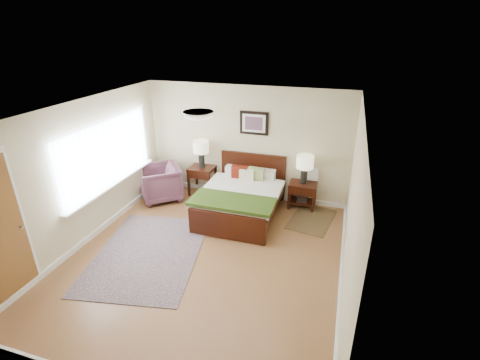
# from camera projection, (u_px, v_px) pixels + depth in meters

# --- Properties ---
(floor) EXTENTS (5.00, 5.00, 0.00)m
(floor) POSITION_uv_depth(u_px,v_px,m) (205.00, 257.00, 5.93)
(floor) COLOR brown
(floor) RESTS_ON ground
(back_wall) EXTENTS (4.50, 0.04, 2.50)m
(back_wall) POSITION_uv_depth(u_px,v_px,m) (247.00, 143.00, 7.60)
(back_wall) COLOR #C7BA90
(back_wall) RESTS_ON ground
(front_wall) EXTENTS (4.50, 0.04, 2.50)m
(front_wall) POSITION_uv_depth(u_px,v_px,m) (98.00, 303.00, 3.24)
(front_wall) COLOR #C7BA90
(front_wall) RESTS_ON ground
(left_wall) EXTENTS (0.04, 5.00, 2.50)m
(left_wall) POSITION_uv_depth(u_px,v_px,m) (82.00, 174.00, 6.02)
(left_wall) COLOR #C7BA90
(left_wall) RESTS_ON ground
(right_wall) EXTENTS (0.04, 5.00, 2.50)m
(right_wall) POSITION_uv_depth(u_px,v_px,m) (352.00, 212.00, 4.81)
(right_wall) COLOR #C7BA90
(right_wall) RESTS_ON ground
(ceiling) EXTENTS (4.50, 5.00, 0.02)m
(ceiling) POSITION_uv_depth(u_px,v_px,m) (198.00, 111.00, 4.91)
(ceiling) COLOR white
(ceiling) RESTS_ON back_wall
(window) EXTENTS (0.11, 2.72, 1.32)m
(window) POSITION_uv_depth(u_px,v_px,m) (109.00, 155.00, 6.57)
(window) COLOR silver
(window) RESTS_ON left_wall
(ceil_fixture) EXTENTS (0.44, 0.44, 0.08)m
(ceil_fixture) POSITION_uv_depth(u_px,v_px,m) (198.00, 114.00, 4.92)
(ceil_fixture) COLOR white
(ceil_fixture) RESTS_ON ceiling
(bed) EXTENTS (1.59, 1.90, 1.03)m
(bed) POSITION_uv_depth(u_px,v_px,m) (241.00, 194.00, 7.05)
(bed) COLOR #330F07
(bed) RESTS_ON ground
(wall_art) EXTENTS (0.62, 0.05, 0.50)m
(wall_art) POSITION_uv_depth(u_px,v_px,m) (254.00, 123.00, 7.33)
(wall_art) COLOR black
(wall_art) RESTS_ON back_wall
(nightstand_left) EXTENTS (0.55, 0.50, 0.66)m
(nightstand_left) POSITION_uv_depth(u_px,v_px,m) (202.00, 172.00, 7.93)
(nightstand_left) COLOR #330F07
(nightstand_left) RESTS_ON ground
(nightstand_right) EXTENTS (0.57, 0.43, 0.56)m
(nightstand_right) POSITION_uv_depth(u_px,v_px,m) (302.00, 193.00, 7.40)
(nightstand_right) COLOR #330F07
(nightstand_right) RESTS_ON ground
(lamp_left) EXTENTS (0.35, 0.35, 0.61)m
(lamp_left) POSITION_uv_depth(u_px,v_px,m) (201.00, 149.00, 7.73)
(lamp_left) COLOR black
(lamp_left) RESTS_ON nightstand_left
(lamp_right) EXTENTS (0.35, 0.35, 0.61)m
(lamp_right) POSITION_uv_depth(u_px,v_px,m) (305.00, 164.00, 7.14)
(lamp_right) COLOR black
(lamp_right) RESTS_ON nightstand_right
(armchair) EXTENTS (1.19, 1.19, 0.78)m
(armchair) POSITION_uv_depth(u_px,v_px,m) (160.00, 183.00, 7.75)
(armchair) COLOR #593140
(armchair) RESTS_ON ground
(rug_persian) EXTENTS (2.13, 2.70, 0.01)m
(rug_persian) POSITION_uv_depth(u_px,v_px,m) (149.00, 253.00, 6.02)
(rug_persian) COLOR #120D45
(rug_persian) RESTS_ON ground
(rug_navy) EXTENTS (0.96, 1.28, 0.01)m
(rug_navy) POSITION_uv_depth(u_px,v_px,m) (312.00, 219.00, 7.07)
(rug_navy) COLOR black
(rug_navy) RESTS_ON ground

